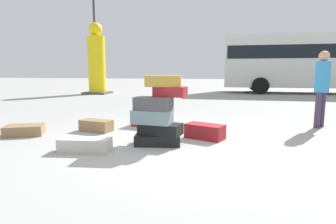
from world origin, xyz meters
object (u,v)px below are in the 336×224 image
parked_bus (326,60)px  lamp_post (94,10)px  suitcase_tower (158,114)px  suitcase_brown_foreground_near (96,126)px  suitcase_cream_behind_tower (85,145)px  yellow_dummy_statue (97,63)px  person_bearded_onlooker (322,83)px  suitcase_maroon_foreground_far (144,119)px  suitcase_maroon_upright_blue (205,131)px  suitcase_brown_right_side (24,130)px

parked_bus → lamp_post: bearing=-169.6°
suitcase_tower → suitcase_brown_foreground_near: suitcase_tower is taller
suitcase_tower → suitcase_cream_behind_tower: (-1.02, -0.64, -0.41)m
yellow_dummy_statue → parked_bus: bearing=11.5°
person_bearded_onlooker → parked_bus: parked_bus is taller
person_bearded_onlooker → suitcase_maroon_foreground_far: bearing=-41.1°
person_bearded_onlooker → parked_bus: 10.80m
suitcase_cream_behind_tower → person_bearded_onlooker: bearing=27.0°
suitcase_maroon_upright_blue → lamp_post: bearing=147.5°
suitcase_maroon_foreground_far → suitcase_maroon_upright_blue: bearing=-22.6°
suitcase_cream_behind_tower → person_bearded_onlooker: 5.06m
suitcase_maroon_upright_blue → suitcase_maroon_foreground_far: (-1.42, 0.93, 0.03)m
suitcase_maroon_foreground_far → yellow_dummy_statue: yellow_dummy_statue is taller
suitcase_maroon_upright_blue → yellow_dummy_statue: (-6.44, 9.22, 1.55)m
parked_bus → person_bearded_onlooker: bearing=-107.7°
yellow_dummy_statue → suitcase_cream_behind_tower: bearing=-65.8°
suitcase_maroon_upright_blue → lamp_post: size_ratio=0.10×
parked_bus → suitcase_cream_behind_tower: bearing=-119.6°
suitcase_maroon_upright_blue → suitcase_brown_right_side: bearing=-150.6°
yellow_dummy_statue → lamp_post: 2.87m
suitcase_maroon_upright_blue → suitcase_maroon_foreground_far: size_ratio=1.37×
suitcase_maroon_foreground_far → parked_bus: parked_bus is taller
suitcase_brown_right_side → yellow_dummy_statue: bearing=82.8°
lamp_post → suitcase_tower: bearing=-59.7°
suitcase_brown_right_side → yellow_dummy_statue: 10.20m
suitcase_brown_foreground_near → suitcase_maroon_upright_blue: 2.25m
suitcase_cream_behind_tower → parked_bus: 15.08m
suitcase_brown_right_side → person_bearded_onlooker: person_bearded_onlooker is taller
suitcase_maroon_upright_blue → parked_bus: (5.83, 11.73, 1.70)m
suitcase_brown_right_side → suitcase_tower: bearing=-27.7°
suitcase_cream_behind_tower → yellow_dummy_statue: bearing=108.2°
suitcase_maroon_foreground_far → suitcase_brown_right_side: bearing=-136.0°
suitcase_maroon_upright_blue → parked_bus: bearing=86.3°
suitcase_maroon_foreground_far → person_bearded_onlooker: (3.83, 0.59, 0.83)m
suitcase_brown_right_side → lamp_post: bearing=83.4°
suitcase_cream_behind_tower → yellow_dummy_statue: (-4.68, 10.41, 1.58)m
suitcase_cream_behind_tower → suitcase_brown_foreground_near: suitcase_brown_foreground_near is taller
parked_bus → lamp_post: lamp_post is taller
suitcase_maroon_foreground_far → suitcase_tower: bearing=-54.9°
suitcase_tower → suitcase_maroon_foreground_far: suitcase_tower is taller
yellow_dummy_statue → parked_bus: 12.52m
person_bearded_onlooker → parked_bus: size_ratio=0.15×
suitcase_brown_foreground_near → yellow_dummy_statue: bearing=126.8°
suitcase_cream_behind_tower → parked_bus: size_ratio=0.07×
suitcase_brown_right_side → parked_bus: parked_bus is taller
yellow_dummy_statue → parked_bus: (12.27, 2.50, 0.15)m
yellow_dummy_statue → lamp_post: size_ratio=0.54×
suitcase_brown_foreground_near → person_bearded_onlooker: (4.65, 1.31, 0.87)m
suitcase_maroon_upright_blue → person_bearded_onlooker: size_ratio=0.41×
suitcase_brown_foreground_near → suitcase_maroon_foreground_far: 1.10m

